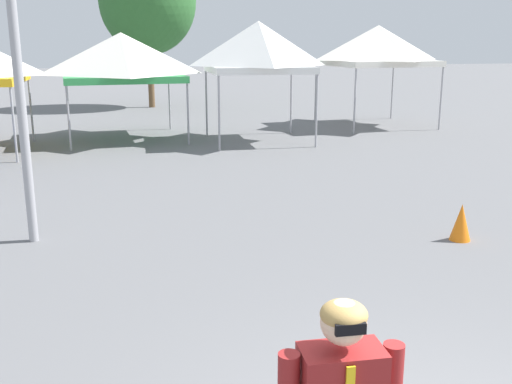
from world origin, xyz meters
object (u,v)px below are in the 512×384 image
canopy_tent_center (258,47)px  traffic_cone_lot_center (461,222)px  canopy_tent_behind_right (378,46)px  tree_behind_tents_right (148,1)px  canopy_tent_behind_left (122,57)px

canopy_tent_center → traffic_cone_lot_center: bearing=-86.2°
traffic_cone_lot_center → canopy_tent_behind_right: bearing=70.6°
tree_behind_tents_right → traffic_cone_lot_center: (3.01, -20.57, -4.47)m
canopy_tent_behind_right → traffic_cone_lot_center: size_ratio=6.27×
canopy_tent_behind_right → tree_behind_tents_right: bearing=131.2°
canopy_tent_behind_right → canopy_tent_behind_left: bearing=-174.5°
traffic_cone_lot_center → tree_behind_tents_right: bearing=98.3°
canopy_tent_behind_right → traffic_cone_lot_center: canopy_tent_behind_right is taller
canopy_tent_behind_right → traffic_cone_lot_center: 13.21m
canopy_tent_behind_left → canopy_tent_behind_right: bearing=5.5°
canopy_tent_behind_right → traffic_cone_lot_center: (-4.31, -12.22, -2.55)m
tree_behind_tents_right → traffic_cone_lot_center: tree_behind_tents_right is taller
canopy_tent_behind_left → canopy_tent_center: 4.21m
canopy_tent_behind_left → tree_behind_tents_right: tree_behind_tents_right is taller
canopy_tent_center → tree_behind_tents_right: (-2.36, 10.66, 1.93)m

